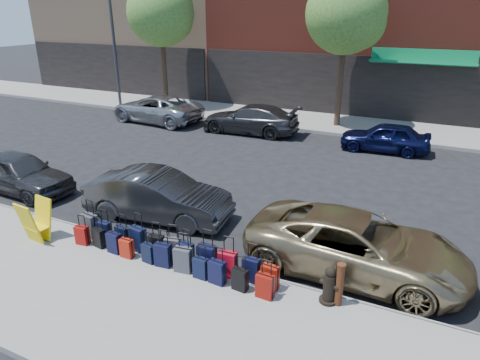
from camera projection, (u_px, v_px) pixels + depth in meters
The scene contains 39 objects.
ground at pixel (253, 193), 14.31m from camera, with size 120.00×120.00×0.00m, color black.
sidewalk_near at pixel (126, 303), 8.84m from camera, with size 60.00×4.00×0.15m, color gray.
sidewalk_far at pixel (329, 123), 22.66m from camera, with size 60.00×4.00×0.15m, color gray.
curb_near at pixel (180, 255), 10.53m from camera, with size 60.00×0.08×0.15m, color gray.
curb_far at pixel (319, 132), 20.97m from camera, with size 60.00×0.08×0.15m, color gray.
tree_left at pixel (163, 14), 24.18m from camera, with size 3.80×3.80×7.27m.
tree_center at pixel (349, 16), 19.99m from camera, with size 3.80×3.80×7.27m.
streetlight at pixel (115, 28), 25.05m from camera, with size 2.59×0.18×8.00m.
suitcase_front_0 at pixel (90, 226), 11.12m from camera, with size 0.46×0.30×1.04m.
suitcase_front_1 at pixel (105, 231), 10.96m from camera, with size 0.36×0.20×0.87m.
suitcase_front_2 at pixel (123, 236), 10.75m from camera, with size 0.36×0.21×0.85m.
suitcase_front_3 at pixel (138, 239), 10.51m from camera, with size 0.44×0.28×1.00m.
suitcase_front_4 at pixel (156, 246), 10.29m from camera, with size 0.38×0.23×0.88m.
suitcase_front_5 at pixel (173, 249), 10.12m from camera, with size 0.41×0.28×0.91m.
suitcase_front_6 at pixel (186, 254), 9.95m from camera, with size 0.39×0.25×0.89m.
suitcase_front_7 at pixel (207, 258), 9.70m from camera, with size 0.43×0.24×1.02m.
suitcase_front_8 at pixel (228, 264), 9.49m from camera, with size 0.42×0.25×0.97m.
suitcase_front_9 at pixel (251, 270), 9.32m from camera, with size 0.38×0.22×0.91m.
suitcase_front_10 at pixel (270, 277), 9.08m from camera, with size 0.39×0.24×0.89m.
suitcase_back_0 at pixel (82, 235), 10.82m from camera, with size 0.35×0.23×0.79m.
suitcase_back_1 at pixel (99, 238), 10.70m from camera, with size 0.36×0.24×0.79m.
suitcase_back_2 at pixel (114, 243), 10.44m from camera, with size 0.36×0.22×0.84m.
suitcase_back_3 at pixel (127, 248), 10.25m from camera, with size 0.32×0.19×0.77m.
suitcase_back_4 at pixel (149, 253), 10.05m from camera, with size 0.34×0.23×0.77m.
suitcase_back_5 at pixel (163, 255), 9.89m from camera, with size 0.40×0.26×0.91m.
suitcase_back_6 at pixel (183, 260), 9.68m from camera, with size 0.42×0.28×0.95m.
suitcase_back_7 at pixel (201, 268), 9.46m from camera, with size 0.34×0.20×0.79m.
suitcase_back_8 at pixel (217, 272), 9.27m from camera, with size 0.38×0.24×0.87m.
suitcase_back_9 at pixel (240, 279), 9.06m from camera, with size 0.35×0.23×0.79m.
suitcase_back_10 at pixel (265, 286), 8.81m from camera, with size 0.37×0.23×0.86m.
fire_hydrant at pixel (329, 286), 8.63m from camera, with size 0.43×0.37×0.83m.
bollard at pixel (340, 284), 8.50m from camera, with size 0.18×0.18×0.95m.
display_rack at pixel (36, 221), 10.89m from camera, with size 0.68×0.73×1.10m.
car_near_0 at pixel (20, 173), 14.18m from camera, with size 1.58×3.93×1.34m, color #363638.
car_near_1 at pixel (158, 196), 12.33m from camera, with size 1.48×4.26×1.40m, color #303032.
car_near_2 at pixel (356, 245), 9.79m from camera, with size 2.32×5.03×1.40m, color #98855D.
car_far_0 at pixel (157, 108), 23.01m from camera, with size 2.38×5.15×1.43m, color #B6B8BE.
car_far_1 at pixel (250, 119), 20.93m from camera, with size 1.94×4.78×1.39m, color #313134.
car_far_2 at pixel (385, 137), 18.22m from camera, with size 1.48×3.68×1.25m, color #0C1036.
Camera 1 is at (5.25, -12.03, 5.74)m, focal length 32.00 mm.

